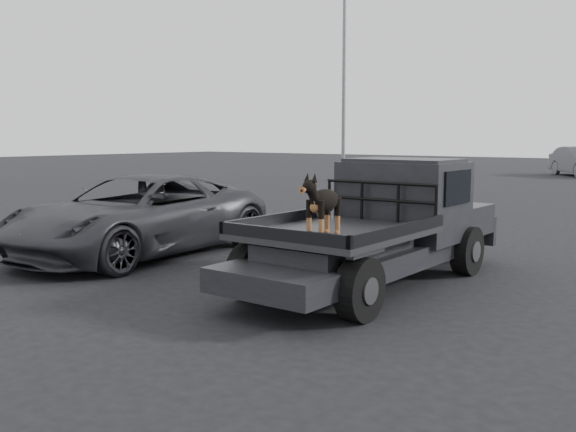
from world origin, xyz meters
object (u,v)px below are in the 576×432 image
Objects in this scene: dog at (323,205)px; floodlight_near at (344,34)px; parked_suv at (138,215)px; flatbed_ute at (372,253)px.

floodlight_near is (-12.23, 19.58, 5.61)m from dog.
dog is 4.81m from parked_suv.
flatbed_ute is 1.67m from dog.
flatbed_ute is at bearing 1.65° from parked_suv.
parked_suv is 0.41× the size of floodlight_near.
floodlight_near reaches higher than parked_suv.
parked_suv is 21.04m from floodlight_near.
parked_suv is at bearing -173.64° from flatbed_ute.
floodlight_near reaches higher than dog.
floodlight_near is at bearing 121.99° from dog.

